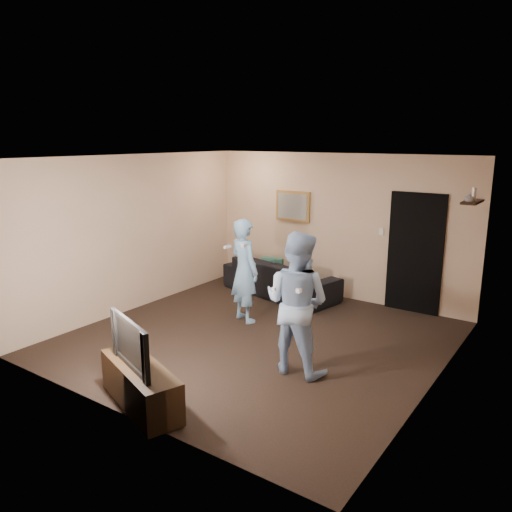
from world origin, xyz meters
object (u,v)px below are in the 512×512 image
Objects in this scene: wii_player_right at (297,303)px; wii_player_left at (244,270)px; tv_console at (141,386)px; television at (138,342)px; sofa at (280,277)px.

wii_player_left is at bearing 145.89° from wii_player_right.
television is (0.00, 0.00, 0.50)m from tv_console.
wii_player_right reaches higher than sofa.
television is at bearing -118.23° from wii_player_right.
wii_player_left is 0.93× the size of wii_player_right.
sofa is 1.56m from wii_player_left.
television is 1.96m from wii_player_right.
sofa is at bearing 99.34° from wii_player_left.
television is 2.86m from wii_player_left.
wii_player_right reaches higher than wii_player_left.
sofa is 3.16m from wii_player_right.
tv_console is 0.50m from television.
television is at bearing -77.05° from wii_player_left.
wii_player_right is (0.93, 1.73, 0.14)m from television.
tv_console is at bearing -77.05° from wii_player_left.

